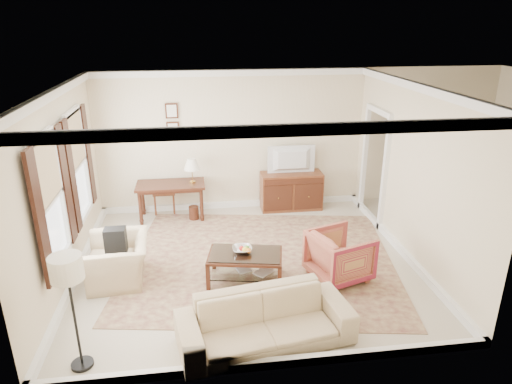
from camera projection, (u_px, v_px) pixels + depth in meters
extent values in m
cube|color=beige|center=(247.00, 263.00, 7.62)|extent=(5.50, 5.00, 0.01)
cube|color=white|center=(245.00, 87.00, 6.59)|extent=(5.50, 5.00, 0.01)
cube|color=beige|center=(232.00, 141.00, 9.42)|extent=(5.50, 0.01, 2.90)
cube|color=beige|center=(273.00, 260.00, 4.79)|extent=(5.50, 0.01, 2.90)
cube|color=beige|center=(62.00, 190.00, 6.75)|extent=(0.01, 5.00, 2.90)
cube|color=beige|center=(413.00, 174.00, 7.45)|extent=(0.01, 5.00, 2.90)
cube|color=beige|center=(448.00, 220.00, 9.22)|extent=(3.00, 2.70, 0.01)
cube|color=#571D25|center=(261.00, 260.00, 7.70)|extent=(4.94, 4.42, 0.01)
cube|color=#3B1B11|center=(171.00, 185.00, 9.11)|extent=(1.35, 0.68, 0.05)
cylinder|color=#3B1B11|center=(140.00, 208.00, 8.93)|extent=(0.07, 0.07, 0.69)
cylinder|color=#3B1B11|center=(202.00, 205.00, 9.08)|extent=(0.07, 0.07, 0.69)
cylinder|color=#3B1B11|center=(143.00, 199.00, 9.40)|extent=(0.07, 0.07, 0.69)
cylinder|color=#3B1B11|center=(201.00, 196.00, 9.56)|extent=(0.07, 0.07, 0.69)
cube|color=brown|center=(291.00, 191.00, 9.69)|extent=(1.29, 0.50, 0.79)
imported|color=black|center=(292.00, 152.00, 9.36)|extent=(0.95, 0.55, 0.12)
cube|color=#3B1B11|center=(245.00, 256.00, 6.96)|extent=(1.23, 0.86, 0.04)
cube|color=silver|center=(245.00, 254.00, 6.95)|extent=(1.16, 0.79, 0.01)
cube|color=silver|center=(245.00, 271.00, 7.06)|extent=(1.14, 0.77, 0.02)
cube|color=#3B1B11|center=(208.00, 277.00, 6.79)|extent=(0.07, 0.07, 0.44)
cube|color=#3B1B11|center=(280.00, 279.00, 6.73)|extent=(0.07, 0.07, 0.44)
cube|color=#3B1B11|center=(214.00, 258.00, 7.35)|extent=(0.07, 0.07, 0.44)
cube|color=#3B1B11|center=(280.00, 259.00, 7.29)|extent=(0.07, 0.07, 0.44)
imported|color=silver|center=(242.00, 249.00, 6.98)|extent=(0.42, 0.42, 0.10)
imported|color=brown|center=(236.00, 269.00, 7.07)|extent=(0.28, 0.11, 0.38)
imported|color=brown|center=(258.00, 270.00, 7.07)|extent=(0.20, 0.23, 0.38)
imported|color=maroon|center=(340.00, 254.00, 7.05)|extent=(1.00, 1.03, 0.85)
imported|color=#CBB189|center=(118.00, 253.00, 7.00)|extent=(0.74, 1.08, 0.91)
cube|color=black|center=(115.00, 238.00, 6.94)|extent=(0.30, 0.37, 0.40)
imported|color=#CBB189|center=(265.00, 314.00, 5.62)|extent=(2.24, 0.98, 0.84)
cylinder|color=black|center=(82.00, 364.00, 5.37)|extent=(0.26, 0.26, 0.04)
cylinder|color=black|center=(75.00, 321.00, 5.15)|extent=(0.03, 0.03, 1.22)
cylinder|color=silver|center=(66.00, 268.00, 4.90)|extent=(0.36, 0.36, 0.28)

